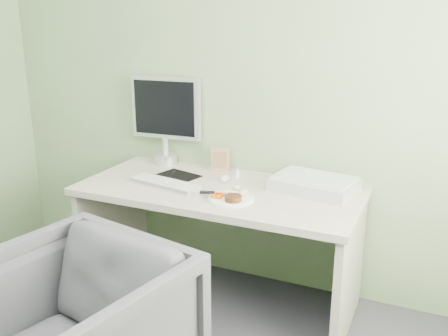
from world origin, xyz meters
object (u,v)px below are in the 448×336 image
at_px(plate, 231,199).
at_px(scanner, 314,185).
at_px(desk, 220,217).
at_px(monitor, 166,115).

height_order(plate, scanner, scanner).
bearing_deg(desk, monitor, 149.07).
relative_size(plate, scanner, 0.55).
height_order(desk, monitor, monitor).
bearing_deg(scanner, monitor, -179.23).
xyz_separation_m(desk, monitor, (-0.53, 0.32, 0.50)).
xyz_separation_m(desk, plate, (0.14, -0.16, 0.19)).
xyz_separation_m(scanner, monitor, (-1.03, 0.15, 0.29)).
xyz_separation_m(plate, scanner, (0.36, 0.33, 0.03)).
bearing_deg(monitor, desk, -34.43).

